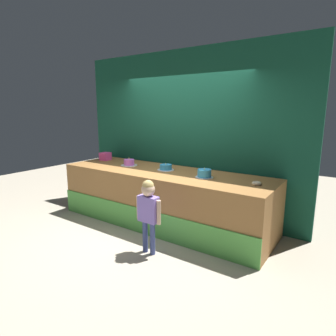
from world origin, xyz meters
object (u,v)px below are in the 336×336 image
object	(u,v)px
pink_box	(105,156)
cake_right	(204,174)
cake_left	(129,163)
cake_center	(166,167)
donut	(257,183)
child_figure	(148,207)

from	to	relation	value
pink_box	cake_right	world-z (taller)	cake_right
cake_left	cake_right	distance (m)	1.57
cake_center	cake_right	bearing A→B (deg)	-7.63
donut	cake_center	bearing A→B (deg)	177.18
pink_box	cake_left	distance (m)	0.80
pink_box	cake_right	size ratio (longest dim) A/B	0.67
donut	cake_right	distance (m)	0.78
cake_center	cake_right	world-z (taller)	cake_right
donut	child_figure	bearing A→B (deg)	-138.19
pink_box	cake_center	world-z (taller)	pink_box
pink_box	cake_left	size ratio (longest dim) A/B	0.60
child_figure	cake_right	bearing A→B (deg)	71.66
donut	cake_right	size ratio (longest dim) A/B	0.47
cake_left	donut	bearing A→B (deg)	-0.60
child_figure	cake_left	world-z (taller)	cake_left
cake_center	cake_right	size ratio (longest dim) A/B	1.05
cake_center	pink_box	bearing A→B (deg)	176.31
cake_right	cake_left	bearing A→B (deg)	178.08
child_figure	cake_left	size ratio (longest dim) A/B	3.38
cake_left	cake_right	size ratio (longest dim) A/B	1.12
donut	pink_box	bearing A→B (deg)	176.75
child_figure	donut	world-z (taller)	child_figure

